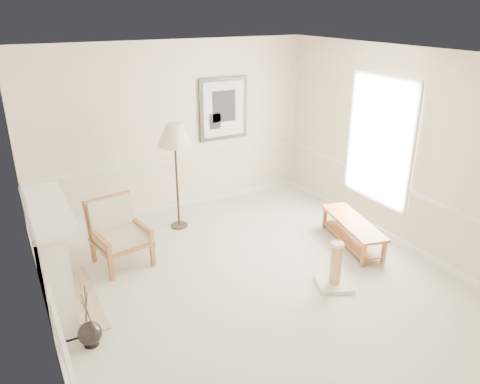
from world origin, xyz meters
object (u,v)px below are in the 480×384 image
at_px(floor_lamp, 175,138).
at_px(scratching_post, 335,273).
at_px(floor_vase, 90,334).
at_px(bench, 353,229).
at_px(armchair, 117,229).

relative_size(floor_lamp, scratching_post, 2.76).
xyz_separation_m(floor_vase, floor_lamp, (1.89, 2.28, 1.37)).
distance_m(floor_lamp, bench, 3.05).
distance_m(floor_vase, armchair, 1.82).
distance_m(armchair, bench, 3.46).
bearing_deg(armchair, scratching_post, -50.51).
bearing_deg(armchair, floor_vase, -124.61).
relative_size(floor_lamp, bench, 1.19).
bearing_deg(scratching_post, floor_vase, 173.81).
bearing_deg(armchair, floor_lamp, 19.32).
bearing_deg(armchair, bench, -30.11).
bearing_deg(bench, floor_lamp, 138.78).
distance_m(bench, scratching_post, 1.23).
bearing_deg(floor_lamp, scratching_post, -66.30).
bearing_deg(bench, armchair, 159.96).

